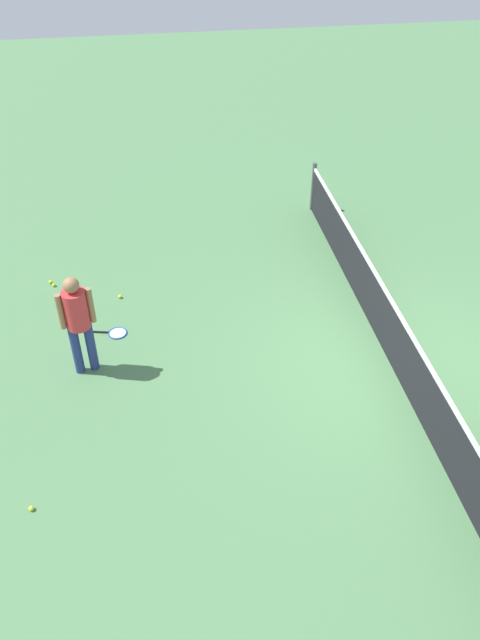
{
  "coord_description": "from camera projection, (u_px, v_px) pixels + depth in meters",
  "views": [
    {
      "loc": [
        6.86,
        -3.48,
        6.65
      ],
      "look_at": [
        -0.29,
        -2.33,
        0.9
      ],
      "focal_mm": 35.44,
      "sensor_mm": 36.0,
      "label": 1
    }
  ],
  "objects": [
    {
      "name": "ground_plane",
      "position": [
        390.0,
        362.0,
        9.87
      ],
      "size": [
        40.0,
        40.0,
        0.0
      ],
      "primitive_type": "plane",
      "color": "#4C7A4C"
    },
    {
      "name": "court_net",
      "position": [
        395.0,
        337.0,
        9.56
      ],
      "size": [
        10.09,
        0.09,
        1.07
      ],
      "color": "#4C4C51",
      "rests_on": "ground_plane"
    },
    {
      "name": "player_near_side",
      "position": [
        78.0,
        318.0,
        9.11
      ],
      "size": [
        0.4,
        0.53,
        1.7
      ],
      "color": "navy",
      "rests_on": "ground_plane"
    },
    {
      "name": "tennis_racket_near_player",
      "position": [
        116.0,
        333.0,
        10.4
      ],
      "size": [
        0.38,
        0.61,
        0.03
      ],
      "color": "blue",
      "rests_on": "ground_plane"
    },
    {
      "name": "tennis_ball_near_player",
      "position": [
        54.0,
        285.0,
        11.44
      ],
      "size": [
        0.07,
        0.07,
        0.07
      ],
      "primitive_type": "sphere",
      "color": "#C6E033",
      "rests_on": "ground_plane"
    },
    {
      "name": "tennis_ball_by_net",
      "position": [
        50.0,
        282.0,
        11.52
      ],
      "size": [
        0.07,
        0.07,
        0.07
      ],
      "primitive_type": "sphere",
      "color": "#C6E033",
      "rests_on": "ground_plane"
    },
    {
      "name": "tennis_ball_midcourt",
      "position": [
        120.0,
        296.0,
        11.16
      ],
      "size": [
        0.07,
        0.07,
        0.07
      ],
      "primitive_type": "sphere",
      "color": "#C6E033",
      "rests_on": "ground_plane"
    },
    {
      "name": "tennis_ball_baseline",
      "position": [
        31.0,
        508.0,
        7.73
      ],
      "size": [
        0.07,
        0.07,
        0.07
      ],
      "primitive_type": "sphere",
      "color": "#C6E033",
      "rests_on": "ground_plane"
    }
  ]
}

